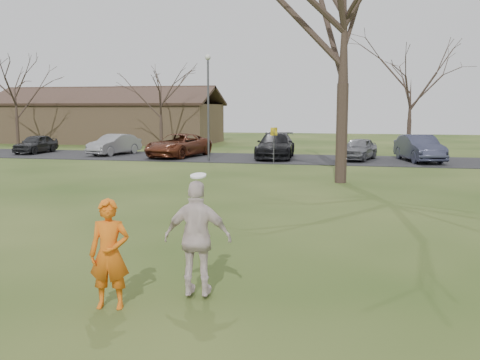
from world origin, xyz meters
name	(u,v)px	position (x,y,z in m)	size (l,w,h in m)	color
ground	(188,300)	(0.00, 0.00, 0.00)	(120.00, 120.00, 0.00)	#1E380F
parking_strip	(313,159)	(0.00, 25.00, 0.02)	(62.00, 6.50, 0.04)	black
player_defender	(110,254)	(-1.11, -0.58, 0.88)	(0.64, 0.42, 1.77)	orange
car_0	(36,144)	(-19.34, 25.31, 0.69)	(1.53, 3.81, 1.30)	#262628
car_1	(114,144)	(-13.43, 25.36, 0.73)	(1.45, 4.17, 1.37)	gray
car_2	(178,145)	(-8.66, 24.73, 0.78)	(2.47, 5.35, 1.49)	#562514
car_3	(275,146)	(-2.39, 25.21, 0.82)	(2.19, 5.38, 1.56)	black
car_4	(359,149)	(2.73, 25.14, 0.71)	(1.59, 3.95, 1.35)	slate
car_5	(419,148)	(6.23, 24.91, 0.82)	(1.66, 4.75, 1.57)	#303348
catching_play	(198,238)	(0.13, 0.14, 1.03)	(1.17, 0.57, 2.04)	beige
building	(109,121)	(-20.00, 38.00, 1.93)	(20.60, 8.50, 5.14)	#8C6D4C
lamp_post	(208,94)	(-6.00, 22.50, 3.97)	(0.34, 0.34, 6.27)	#47474C
sign_yellow	(274,139)	(-2.00, 22.00, 1.45)	(0.35, 0.35, 2.08)	#47474C
big_tree	(345,15)	(2.00, 15.00, 7.00)	(9.00, 9.00, 14.00)	#352821
small_tree_row	(385,97)	(4.38, 30.06, 3.89)	(55.00, 5.90, 8.50)	#352821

